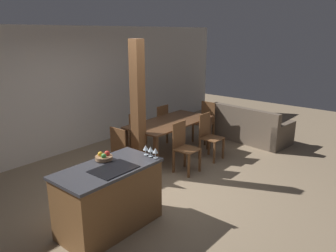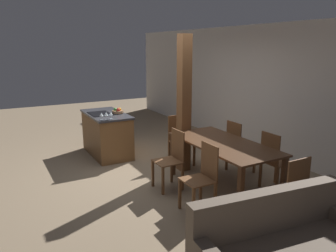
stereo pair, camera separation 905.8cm
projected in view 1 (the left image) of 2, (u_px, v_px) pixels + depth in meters
name	position (u px, v px, depth m)	size (l,w,h in m)	color
ground_plane	(154.00, 189.00, 5.55)	(16.00, 16.00, 0.00)	#847056
wall_back	(57.00, 92.00, 6.85)	(11.20, 0.08, 2.70)	silver
kitchen_island	(109.00, 198.00, 4.36)	(1.39, 0.73, 0.90)	brown
fruit_bowl	(104.00, 157.00, 4.44)	(0.24, 0.24, 0.11)	#99704C
wine_glass_near	(155.00, 151.00, 4.48)	(0.08, 0.08, 0.14)	silver
wine_glass_middle	(151.00, 149.00, 4.54)	(0.08, 0.08, 0.14)	silver
wine_glass_far	(146.00, 148.00, 4.59)	(0.08, 0.08, 0.14)	silver
dining_table	(170.00, 126.00, 6.84)	(1.92, 0.93, 0.78)	#51331E
dining_chair_near_left	(184.00, 146.00, 6.15)	(0.40, 0.40, 0.95)	brown
dining_chair_near_right	(209.00, 135.00, 6.79)	(0.40, 0.40, 0.95)	brown
dining_chair_far_left	(132.00, 132.00, 6.99)	(0.40, 0.40, 0.95)	brown
dining_chair_far_right	(159.00, 124.00, 7.63)	(0.40, 0.40, 0.95)	brown
dining_chair_head_end	(123.00, 151.00, 5.90)	(0.40, 0.40, 0.95)	brown
dining_chair_foot_end	(205.00, 121.00, 7.88)	(0.40, 0.40, 0.95)	brown
couch	(251.00, 129.00, 7.98)	(1.07, 1.87, 0.86)	brown
timber_post	(138.00, 109.00, 5.86)	(0.20, 0.20, 2.46)	brown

